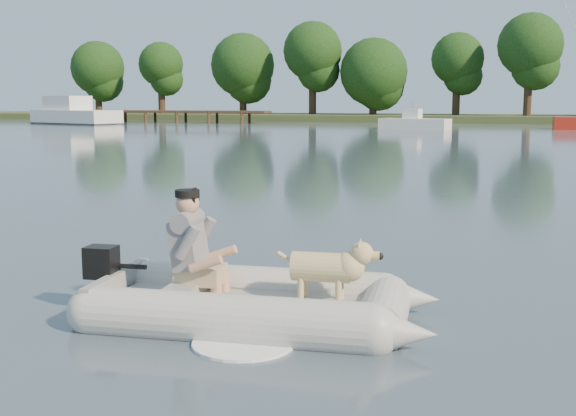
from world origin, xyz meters
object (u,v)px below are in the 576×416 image
(dinghy, at_px, (256,263))
(man, at_px, (190,240))
(dog, at_px, (321,272))
(motorboat, at_px, (415,116))
(cabin_cruiser, at_px, (75,110))
(dock, at_px, (171,116))

(dinghy, bearing_deg, man, 175.76)
(dog, distance_m, motorboat, 43.08)
(dog, bearing_deg, man, -180.00)
(man, xyz_separation_m, cabin_cruiser, (-31.47, 45.24, 0.44))
(cabin_cruiser, bearing_deg, man, -35.94)
(dinghy, height_order, man, man)
(dock, xyz_separation_m, dog, (27.30, -51.46, -0.05))
(dog, xyz_separation_m, motorboat, (-4.91, 42.80, 0.44))
(man, bearing_deg, dock, 111.90)
(man, bearing_deg, cabin_cruiser, 119.88)
(dock, relative_size, motorboat, 3.79)
(dinghy, xyz_separation_m, cabin_cruiser, (-32.10, 45.23, 0.61))
(man, distance_m, dog, 1.24)
(dinghy, distance_m, motorboat, 43.11)
(cabin_cruiser, bearing_deg, dinghy, -35.40)
(dinghy, xyz_separation_m, man, (-0.63, -0.01, 0.17))
(dock, bearing_deg, man, -63.17)
(man, distance_m, cabin_cruiser, 55.11)
(man, relative_size, dog, 1.16)
(man, distance_m, motorboat, 43.06)
(dinghy, relative_size, man, 4.28)
(dog, relative_size, cabin_cruiser, 0.10)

